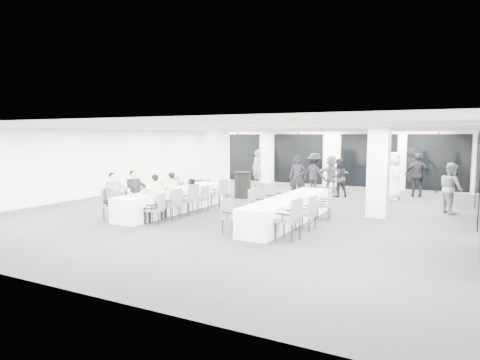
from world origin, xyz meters
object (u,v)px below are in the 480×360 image
object	(u,v)px
cocktail_table	(243,185)
chair_main_left_second	(132,199)
chair_main_left_near	(111,202)
standing_guest_b	(338,175)
banquet_table_side	(288,210)
chair_side_left_near	(231,214)
chair_main_right_near	(158,207)
standing_guest_f	(331,171)
chair_main_left_fourth	(166,193)
standing_guest_g	(257,165)
banquet_table_main	(174,200)
standing_guest_h	(451,185)
chair_main_left_far	(180,188)
ice_bucket_near	(150,190)
chair_side_left_mid	(256,204)
chair_main_right_mid	(190,197)
chair_side_right_near	(291,216)
chair_main_left_mid	(148,197)
chair_side_right_mid	(309,211)
chair_main_right_second	(173,202)
ice_bucket_far	(192,182)
standing_guest_c	(315,171)
chair_side_right_far	(326,203)
chair_side_left_far	(274,197)
chair_main_right_fourth	(202,197)
standing_guest_d	(418,172)
standing_guest_a	(297,175)
standing_guest_e	(394,173)
chair_main_right_far	(221,191)

from	to	relation	value
cocktail_table	chair_main_left_second	size ratio (longest dim) A/B	1.20
chair_main_left_near	standing_guest_b	size ratio (longest dim) A/B	0.53
banquet_table_side	chair_side_left_near	distance (m)	2.11
chair_main_right_near	standing_guest_f	xyz separation A→B (m)	(2.45, 9.16, 0.43)
chair_main_left_fourth	standing_guest_g	size ratio (longest dim) A/B	0.43
banquet_table_main	standing_guest_h	world-z (taller)	standing_guest_h
chair_main_left_second	standing_guest_g	distance (m)	9.11
banquet_table_side	chair_main_left_far	xyz separation A→B (m)	(-4.89, 1.45, 0.20)
ice_bucket_near	chair_side_left_mid	bearing A→B (deg)	14.01
chair_main_right_mid	chair_side_right_near	bearing A→B (deg)	-105.31
standing_guest_h	chair_side_left_near	bearing A→B (deg)	107.66
chair_main_left_mid	chair_side_right_mid	xyz separation A→B (m)	(5.71, -0.22, 0.03)
chair_main_right_second	standing_guest_b	bearing A→B (deg)	-20.41
chair_main_left_mid	chair_side_left_near	size ratio (longest dim) A/B	0.96
standing_guest_g	standing_guest_h	bearing A→B (deg)	1.30
chair_side_left_mid	ice_bucket_far	bearing A→B (deg)	-120.57
standing_guest_h	standing_guest_c	bearing A→B (deg)	33.74
chair_main_left_far	chair_main_right_mid	xyz separation A→B (m)	(1.67, -1.74, -0.01)
chair_side_right_far	standing_guest_c	xyz separation A→B (m)	(-2.10, 5.36, 0.49)
chair_main_right_mid	chair_side_left_far	size ratio (longest dim) A/B	0.96
chair_main_right_fourth	standing_guest_d	size ratio (longest dim) A/B	0.42
chair_main_right_near	chair_main_right_mid	size ratio (longest dim) A/B	0.90
ice_bucket_far	cocktail_table	bearing A→B (deg)	78.71
standing_guest_a	standing_guest_e	bearing A→B (deg)	11.19
chair_main_left_far	chair_main_right_far	xyz separation A→B (m)	(1.67, 0.21, -0.03)
banquet_table_main	chair_side_right_far	xyz separation A→B (m)	(4.89, 1.02, 0.14)
chair_main_right_fourth	banquet_table_main	bearing A→B (deg)	120.87
banquet_table_side	standing_guest_b	distance (m)	5.95
chair_main_right_near	standing_guest_h	world-z (taller)	standing_guest_h
standing_guest_a	standing_guest_c	distance (m)	1.97
banquet_table_side	chair_side_left_mid	bearing A→B (deg)	-155.03
chair_side_left_near	chair_side_right_mid	xyz separation A→B (m)	(1.66, 1.32, 0.01)
cocktail_table	chair_main_right_mid	xyz separation A→B (m)	(0.27, -4.15, 0.03)
chair_main_left_far	chair_side_left_near	distance (m)	5.29
banquet_table_side	chair_side_right_far	bearing A→B (deg)	49.80
chair_main_right_near	chair_side_right_mid	xyz separation A→B (m)	(4.06, 1.30, 0.02)
chair_side_left_near	chair_main_left_fourth	bearing A→B (deg)	-110.62
chair_main_left_fourth	chair_main_right_mid	distance (m)	1.90
chair_main_left_mid	chair_main_left_second	bearing A→B (deg)	-15.16
chair_main_left_fourth	chair_side_right_near	size ratio (longest dim) A/B	0.84
standing_guest_e	ice_bucket_far	world-z (taller)	standing_guest_e
standing_guest_b	chair_main_right_second	bearing A→B (deg)	23.49
chair_main_right_second	ice_bucket_near	world-z (taller)	ice_bucket_near
chair_main_right_mid	standing_guest_a	world-z (taller)	standing_guest_a
chair_main_right_fourth	chair_side_right_near	size ratio (longest dim) A/B	0.84
banquet_table_main	chair_side_right_far	world-z (taller)	chair_side_right_far
chair_main_left_mid	standing_guest_a	distance (m)	5.96
chair_main_right_near	chair_main_right_fourth	size ratio (longest dim) A/B	1.02
banquet_table_side	chair_main_right_fourth	bearing A→B (deg)	172.52
standing_guest_g	standing_guest_f	bearing A→B (deg)	15.56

